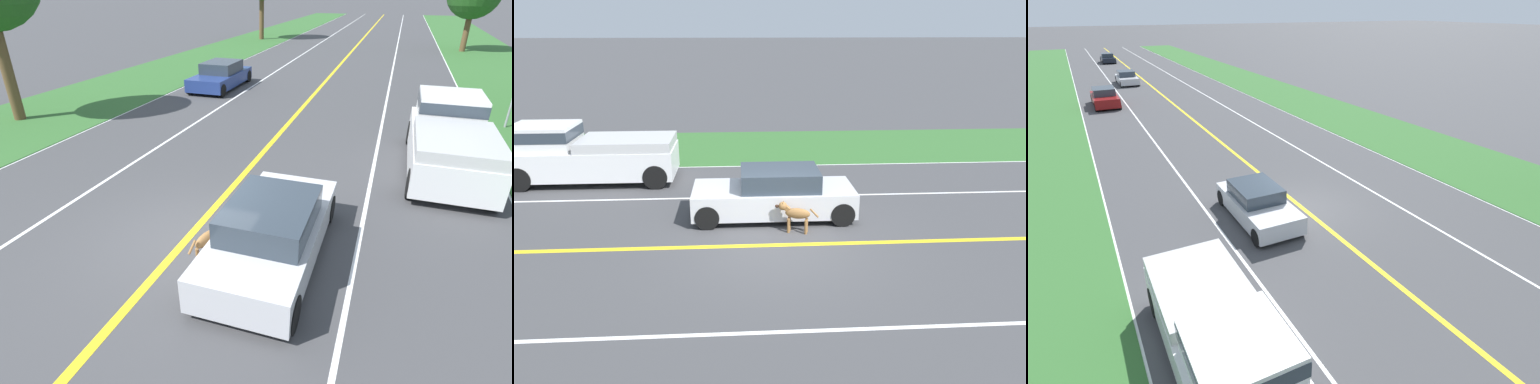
% 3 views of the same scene
% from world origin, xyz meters
% --- Properties ---
extents(ground_plane, '(400.00, 400.00, 0.00)m').
position_xyz_m(ground_plane, '(0.00, 0.00, 0.00)').
color(ground_plane, '#424244').
extents(centre_divider_line, '(0.18, 160.00, 0.01)m').
position_xyz_m(centre_divider_line, '(0.00, 0.00, 0.00)').
color(centre_divider_line, yellow).
rests_on(centre_divider_line, ground).
extents(lane_edge_line_right, '(0.14, 160.00, 0.01)m').
position_xyz_m(lane_edge_line_right, '(7.00, 0.00, 0.00)').
color(lane_edge_line_right, white).
rests_on(lane_edge_line_right, ground).
extents(lane_edge_line_left, '(0.14, 160.00, 0.01)m').
position_xyz_m(lane_edge_line_left, '(-7.00, 0.00, 0.00)').
color(lane_edge_line_left, white).
rests_on(lane_edge_line_left, ground).
extents(lane_dash_same_dir, '(0.10, 160.00, 0.01)m').
position_xyz_m(lane_dash_same_dir, '(3.50, 0.00, 0.00)').
color(lane_dash_same_dir, white).
rests_on(lane_dash_same_dir, ground).
extents(lane_dash_oncoming, '(0.10, 160.00, 0.01)m').
position_xyz_m(lane_dash_oncoming, '(-3.50, 0.00, 0.00)').
color(lane_dash_oncoming, white).
rests_on(lane_dash_oncoming, ground).
extents(grass_verge_left, '(6.00, 160.00, 0.03)m').
position_xyz_m(grass_verge_left, '(-10.00, 0.00, 0.01)').
color(grass_verge_left, '#33662D').
rests_on(grass_verge_left, ground).
extents(ego_car, '(1.83, 4.27, 1.32)m').
position_xyz_m(ego_car, '(1.91, -0.05, 0.62)').
color(ego_car, silver).
rests_on(ego_car, ground).
extents(dog, '(0.41, 1.08, 0.80)m').
position_xyz_m(dog, '(0.76, -0.46, 0.50)').
color(dog, olive).
rests_on(dog, ground).
extents(pickup_truck, '(2.13, 5.25, 1.91)m').
position_xyz_m(pickup_truck, '(5.46, 5.85, 0.97)').
color(pickup_truck, silver).
rests_on(pickup_truck, ground).
extents(car_trailing_near, '(1.92, 4.64, 1.41)m').
position_xyz_m(car_trailing_near, '(5.03, -23.45, 0.66)').
color(car_trailing_near, maroon).
rests_on(car_trailing_near, ground).
extents(car_trailing_mid, '(1.87, 4.61, 1.32)m').
position_xyz_m(car_trailing_mid, '(1.94, -33.53, 0.61)').
color(car_trailing_mid, silver).
rests_on(car_trailing_mid, ground).
extents(car_trailing_far, '(1.82, 4.30, 1.32)m').
position_xyz_m(car_trailing_far, '(1.79, -53.78, 0.61)').
color(car_trailing_far, black).
rests_on(car_trailing_far, ground).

